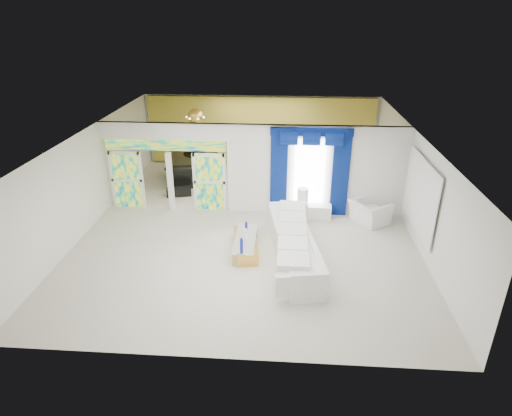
# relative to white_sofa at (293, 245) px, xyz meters

# --- Properties ---
(floor) EXTENTS (12.00, 12.00, 0.00)m
(floor) POSITION_rel_white_sofa_xyz_m (-1.39, 2.06, -0.40)
(floor) COLOR #B7AF9E
(floor) RESTS_ON ground
(dividing_wall) EXTENTS (5.70, 0.18, 3.00)m
(dividing_wall) POSITION_rel_white_sofa_xyz_m (0.76, 3.06, 1.10)
(dividing_wall) COLOR white
(dividing_wall) RESTS_ON ground
(dividing_header) EXTENTS (4.30, 0.18, 0.55)m
(dividing_header) POSITION_rel_white_sofa_xyz_m (-4.24, 3.06, 2.33)
(dividing_header) COLOR white
(dividing_header) RESTS_ON dividing_wall
(stained_panel_left) EXTENTS (0.95, 0.04, 2.00)m
(stained_panel_left) POSITION_rel_white_sofa_xyz_m (-5.66, 3.06, 0.60)
(stained_panel_left) COLOR #994C3F
(stained_panel_left) RESTS_ON ground
(stained_panel_right) EXTENTS (0.95, 0.04, 2.00)m
(stained_panel_right) POSITION_rel_white_sofa_xyz_m (-2.81, 3.06, 0.60)
(stained_panel_right) COLOR #994C3F
(stained_panel_right) RESTS_ON ground
(stained_transom) EXTENTS (4.00, 0.05, 0.35)m
(stained_transom) POSITION_rel_white_sofa_xyz_m (-4.24, 3.06, 1.85)
(stained_transom) COLOR #994C3F
(stained_transom) RESTS_ON dividing_header
(window_pane) EXTENTS (1.00, 0.02, 2.30)m
(window_pane) POSITION_rel_white_sofa_xyz_m (0.51, 2.96, 1.05)
(window_pane) COLOR white
(window_pane) RESTS_ON dividing_wall
(blue_drape_left) EXTENTS (0.55, 0.10, 2.80)m
(blue_drape_left) POSITION_rel_white_sofa_xyz_m (-0.49, 2.93, 1.00)
(blue_drape_left) COLOR #030541
(blue_drape_left) RESTS_ON ground
(blue_drape_right) EXTENTS (0.55, 0.10, 2.80)m
(blue_drape_right) POSITION_rel_white_sofa_xyz_m (1.51, 2.93, 1.00)
(blue_drape_right) COLOR #030541
(blue_drape_right) RESTS_ON ground
(blue_pelmet) EXTENTS (2.60, 0.12, 0.25)m
(blue_pelmet) POSITION_rel_white_sofa_xyz_m (0.51, 2.93, 2.42)
(blue_pelmet) COLOR #030541
(blue_pelmet) RESTS_ON dividing_wall
(wall_mirror) EXTENTS (0.04, 2.70, 1.90)m
(wall_mirror) POSITION_rel_white_sofa_xyz_m (3.55, 1.06, 1.15)
(wall_mirror) COLOR white
(wall_mirror) RESTS_ON ground
(gold_curtains) EXTENTS (9.70, 0.12, 2.90)m
(gold_curtains) POSITION_rel_white_sofa_xyz_m (-1.39, 7.96, 1.10)
(gold_curtains) COLOR gold
(gold_curtains) RESTS_ON ground
(white_sofa) EXTENTS (1.59, 4.28, 0.80)m
(white_sofa) POSITION_rel_white_sofa_xyz_m (0.00, 0.00, 0.00)
(white_sofa) COLOR silver
(white_sofa) RESTS_ON ground
(coffee_table) EXTENTS (0.87, 1.82, 0.39)m
(coffee_table) POSITION_rel_white_sofa_xyz_m (-1.35, 0.30, -0.20)
(coffee_table) COLOR gold
(coffee_table) RESTS_ON ground
(console_table) EXTENTS (1.32, 0.48, 0.43)m
(console_table) POSITION_rel_white_sofa_xyz_m (0.62, 2.66, -0.18)
(console_table) COLOR white
(console_table) RESTS_ON ground
(table_lamp) EXTENTS (0.36, 0.36, 0.58)m
(table_lamp) POSITION_rel_white_sofa_xyz_m (0.32, 2.66, 0.32)
(table_lamp) COLOR white
(table_lamp) RESTS_ON console_table
(armchair) EXTENTS (1.45, 1.49, 0.74)m
(armchair) POSITION_rel_white_sofa_xyz_m (2.47, 2.41, -0.03)
(armchair) COLOR silver
(armchair) RESTS_ON ground
(grand_piano) EXTENTS (1.85, 2.19, 0.97)m
(grand_piano) POSITION_rel_white_sofa_xyz_m (-4.18, 5.76, 0.08)
(grand_piano) COLOR black
(grand_piano) RESTS_ON ground
(piano_bench) EXTENTS (0.95, 0.54, 0.30)m
(piano_bench) POSITION_rel_white_sofa_xyz_m (-4.18, 4.16, -0.25)
(piano_bench) COLOR black
(piano_bench) RESTS_ON ground
(tv_console) EXTENTS (0.68, 0.64, 0.85)m
(tv_console) POSITION_rel_white_sofa_xyz_m (-6.06, 4.35, 0.02)
(tv_console) COLOR tan
(tv_console) RESTS_ON ground
(chandelier) EXTENTS (0.60, 0.60, 0.60)m
(chandelier) POSITION_rel_white_sofa_xyz_m (-3.69, 5.46, 2.25)
(chandelier) COLOR gold
(chandelier) RESTS_ON ceiling
(decanters) EXTENTS (0.20, 1.15, 0.23)m
(decanters) POSITION_rel_white_sofa_xyz_m (-1.37, 0.28, 0.08)
(decanters) COLOR white
(decanters) RESTS_ON coffee_table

